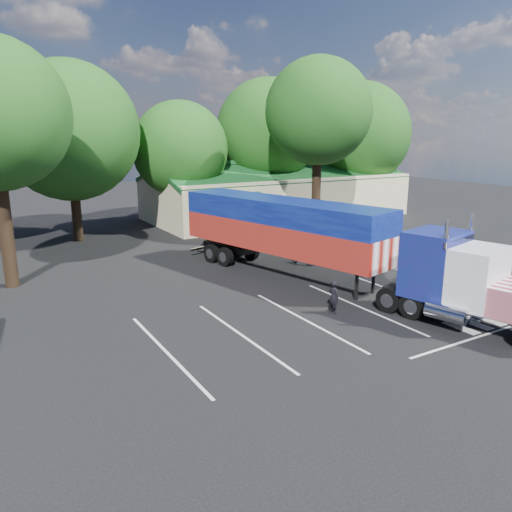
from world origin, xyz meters
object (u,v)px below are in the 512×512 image
semi_truck (321,238)px  bicycle (302,257)px  woman (333,297)px  silver_sedan (279,219)px

semi_truck → bicycle: bearing=52.6°
woman → bicycle: bearing=-34.0°
woman → silver_sedan: woman is taller
bicycle → silver_sedan: silver_sedan is taller
woman → bicycle: woman is taller
semi_truck → woman: (-2.17, -3.81, -1.81)m
silver_sedan → bicycle: bearing=158.7°
semi_truck → silver_sedan: size_ratio=4.83×
silver_sedan → semi_truck: bearing=159.5°
woman → bicycle: size_ratio=0.84×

